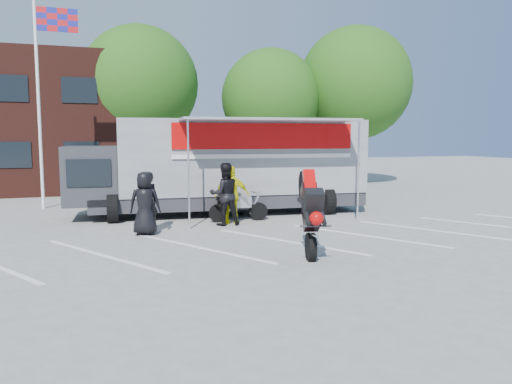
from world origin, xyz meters
TOP-DOWN VIEW (x-y plane):
  - ground at (0.00, 0.00)m, footprint 100.00×100.00m
  - parking_bay_lines at (0.00, 1.00)m, footprint 18.09×13.33m
  - flagpole at (-6.24, 10.00)m, footprint 1.61×0.12m
  - tree_left at (-2.00, 16.00)m, footprint 6.12×6.12m
  - tree_mid at (5.00, 15.00)m, footprint 5.44×5.44m
  - tree_right at (10.00, 14.50)m, footprint 6.46×6.46m
  - transporter_truck at (0.09, 6.30)m, footprint 11.17×6.10m
  - parked_motorcycle at (-0.10, 4.57)m, footprint 2.07×0.75m
  - stunt_bike_rider at (0.05, -0.42)m, footprint 1.34×2.06m
  - spectator_leather_a at (-3.32, 3.20)m, footprint 1.01×0.78m
  - spectator_leather_b at (-3.20, 3.59)m, footprint 0.76×0.62m
  - spectator_leather_c at (-0.73, 4.00)m, footprint 0.99×0.79m
  - spectator_hivis at (-0.46, 4.11)m, footprint 1.20×0.83m

SIDE VIEW (x-z plane):
  - ground at x=0.00m, z-range 0.00..0.00m
  - transporter_truck at x=0.09m, z-range -1.71..1.71m
  - parked_motorcycle at x=-0.10m, z-range -0.54..0.54m
  - stunt_bike_rider at x=0.05m, z-range -1.11..1.11m
  - parking_bay_lines at x=0.00m, z-range 0.00..0.01m
  - spectator_leather_b at x=-3.20m, z-range 0.00..1.80m
  - spectator_leather_a at x=-3.32m, z-range 0.00..1.83m
  - spectator_hivis at x=-0.46m, z-range 0.00..1.89m
  - spectator_leather_c at x=-0.73m, z-range 0.00..1.99m
  - tree_mid at x=5.00m, z-range 1.10..8.78m
  - flagpole at x=-6.24m, z-range 1.05..9.05m
  - tree_left at x=-2.00m, z-range 1.25..9.89m
  - tree_right at x=10.00m, z-range 1.32..10.44m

